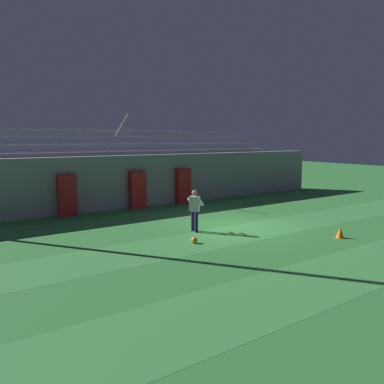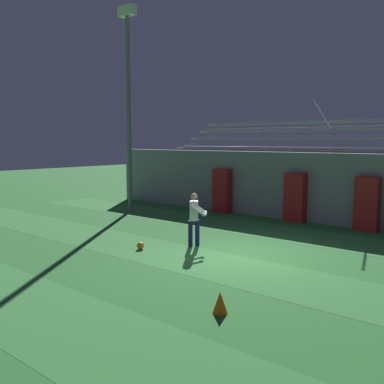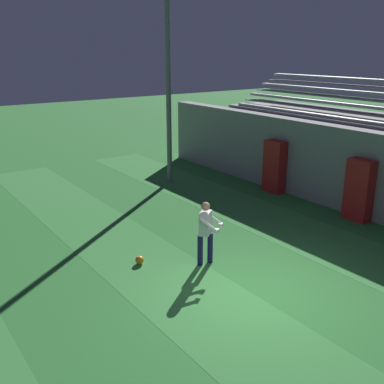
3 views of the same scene
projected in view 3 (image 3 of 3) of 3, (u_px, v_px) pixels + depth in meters
name	position (u px, v px, depth m)	size (l,w,h in m)	color
ground_plane	(251.00, 294.00, 10.09)	(80.00, 80.00, 0.00)	#2D7533
turf_stripe_mid	(210.00, 311.00, 9.44)	(28.00, 2.42, 0.01)	#38843D
turf_stripe_far	(351.00, 253.00, 12.15)	(28.00, 2.42, 0.01)	#38843D
padding_pillar_gate_left	(359.00, 190.00, 14.22)	(0.84, 0.44, 1.99)	#B21E1E
padding_pillar_far_left	(274.00, 167.00, 17.07)	(0.84, 0.44, 1.99)	#B21E1E
floodlight_pole	(168.00, 36.00, 16.88)	(0.90, 0.36, 9.23)	slate
goalkeeper	(206.00, 229.00, 11.25)	(0.72, 0.74, 1.67)	#19194C
soccer_ball	(140.00, 260.00, 11.48)	(0.22, 0.22, 0.22)	orange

